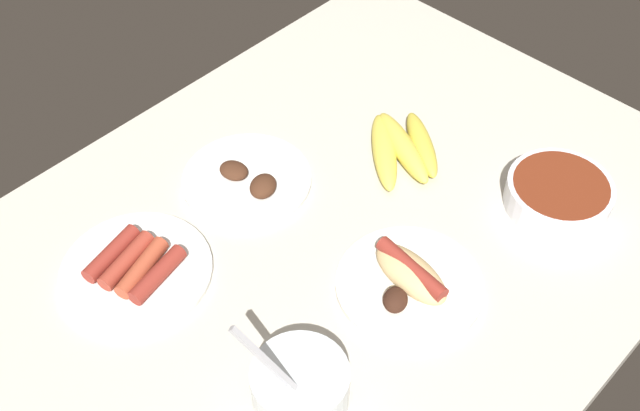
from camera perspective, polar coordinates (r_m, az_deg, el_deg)
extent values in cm
cube|color=beige|center=(128.22, 1.01, -2.38)|extent=(120.00, 90.00, 3.00)
cylinder|color=white|center=(120.91, 6.44, -5.57)|extent=(22.25, 22.25, 1.00)
ellipsoid|color=#DBB77A|center=(118.76, 6.55, -4.79)|extent=(7.51, 14.07, 4.40)
cylinder|color=maroon|center=(117.81, 6.60, -4.43)|extent=(3.86, 12.99, 2.40)
ellipsoid|color=#381E14|center=(116.61, 5.39, -6.71)|extent=(5.63, 5.36, 2.80)
cylinder|color=white|center=(134.80, -5.24, 1.85)|extent=(21.76, 21.76, 1.00)
ellipsoid|color=#472819|center=(134.22, -6.16, 2.50)|extent=(5.02, 5.80, 2.27)
ellipsoid|color=#472819|center=(130.73, -4.08, 1.38)|extent=(6.39, 5.81, 3.04)
cylinder|color=silver|center=(107.79, -1.41, -12.70)|extent=(13.13, 13.13, 6.33)
cylinder|color=beige|center=(106.69, -1.43, -12.37)|extent=(11.56, 11.56, 2.85)
cube|color=#B7B7BC|center=(102.17, -3.33, -11.50)|extent=(4.84, 10.79, 12.45)
cylinder|color=white|center=(124.75, -12.95, -4.58)|extent=(23.14, 23.14, 1.00)
cylinder|color=maroon|center=(125.48, -14.63, -3.32)|extent=(10.98, 4.93, 2.59)
cylinder|color=#9E3828|center=(124.06, -13.61, -3.81)|extent=(10.97, 5.23, 2.59)
cylinder|color=#AD472D|center=(122.69, -12.56, -4.32)|extent=(10.94, 5.80, 2.59)
cylinder|color=maroon|center=(121.37, -11.49, -4.84)|extent=(10.97, 4.74, 2.59)
ellipsoid|color=#E5D14C|center=(137.93, 4.59, 3.86)|extent=(15.68, 16.25, 3.21)
ellipsoid|color=#E5D14C|center=(138.67, 5.94, 4.17)|extent=(11.50, 18.25, 3.70)
ellipsoid|color=gold|center=(139.73, 7.26, 4.36)|extent=(12.59, 15.13, 3.44)
cylinder|color=white|center=(135.04, 16.62, 0.75)|extent=(17.11, 17.11, 4.61)
cylinder|color=maroon|center=(133.71, 16.79, 1.31)|extent=(15.40, 15.40, 1.00)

